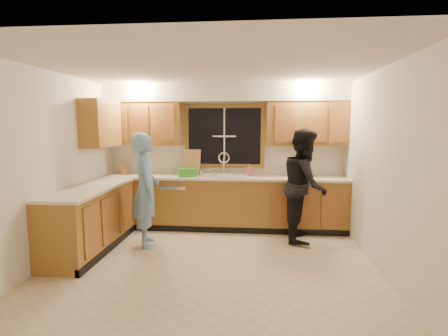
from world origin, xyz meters
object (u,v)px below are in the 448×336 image
object	(u,v)px
stove	(70,231)
bowl	(293,175)
dishwasher	(175,204)
woman	(305,185)
knife_block	(124,169)
soap_bottle	(249,170)
sink	(223,179)
dish_crate	(187,172)
man	(145,190)

from	to	relation	value
stove	bowl	size ratio (longest dim) A/B	3.82
dishwasher	woman	bearing A→B (deg)	-12.96
knife_block	soap_bottle	bearing A→B (deg)	-22.94
sink	dish_crate	xyz separation A→B (m)	(-0.61, -0.09, 0.13)
bowl	dishwasher	bearing A→B (deg)	-179.17
knife_block	dish_crate	size ratio (longest dim) A/B	0.65
dishwasher	knife_block	bearing A→B (deg)	175.03
dishwasher	knife_block	world-z (taller)	knife_block
stove	woman	bearing A→B (deg)	22.72
stove	man	size ratio (longest dim) A/B	0.53
sink	man	bearing A→B (deg)	-137.28
soap_bottle	bowl	world-z (taller)	soap_bottle
dishwasher	man	world-z (taller)	man
sink	bowl	xyz separation A→B (m)	(1.21, 0.02, 0.08)
soap_bottle	bowl	bearing A→B (deg)	-3.89
man	knife_block	world-z (taller)	man
sink	man	distance (m)	1.45
woman	soap_bottle	bearing A→B (deg)	63.81
sink	stove	world-z (taller)	sink
sink	woman	world-z (taller)	woman
knife_block	soap_bottle	size ratio (longest dim) A/B	0.92
knife_block	bowl	xyz separation A→B (m)	(2.99, -0.05, -0.07)
bowl	man	bearing A→B (deg)	-156.28
man	dishwasher	bearing A→B (deg)	-35.88
stove	bowl	distance (m)	3.56
stove	sink	bearing A→B (deg)	45.39
stove	dish_crate	xyz separation A→B (m)	(1.19, 1.73, 0.54)
sink	bowl	distance (m)	1.21
dishwasher	stove	world-z (taller)	stove
dish_crate	bowl	distance (m)	1.82
sink	bowl	world-z (taller)	sink
woman	dish_crate	size ratio (longest dim) A/B	5.80
sink	dish_crate	size ratio (longest dim) A/B	2.86
stove	bowl	bearing A→B (deg)	31.47
man	sink	bearing A→B (deg)	-70.72
dishwasher	stove	distance (m)	2.04
bowl	dish_crate	bearing A→B (deg)	-176.59
dish_crate	bowl	bearing A→B (deg)	3.41
man	knife_block	distance (m)	1.29
sink	stove	distance (m)	2.60
man	dish_crate	world-z (taller)	man
bowl	stove	bearing A→B (deg)	-148.53
dishwasher	bowl	world-z (taller)	bowl
man	soap_bottle	size ratio (longest dim) A/B	7.95
woman	knife_block	xyz separation A→B (m)	(-3.12, 0.58, 0.15)
dishwasher	knife_block	distance (m)	1.12
dishwasher	soap_bottle	distance (m)	1.44
dishwasher	soap_bottle	xyz separation A→B (m)	(1.29, 0.08, 0.62)
sink	man	size ratio (longest dim) A/B	0.51
bowl	knife_block	bearing A→B (deg)	179.01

